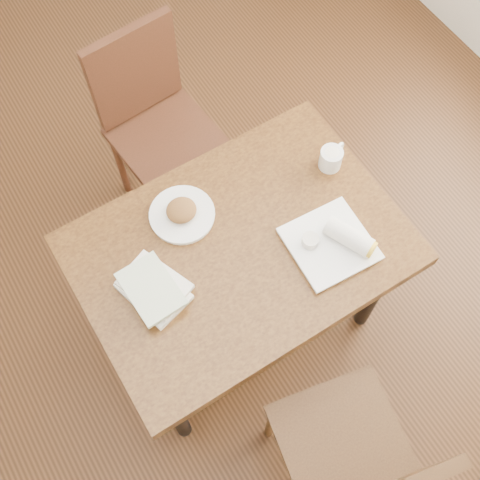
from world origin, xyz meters
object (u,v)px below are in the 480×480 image
chair_near (357,464)px  plate_burrito (336,242)px  plate_scone (182,213)px  book_stack (153,289)px  coffee_mug (331,158)px  table (240,257)px  chair_far (154,117)px

chair_near → plate_burrito: bearing=62.2°
plate_scone → book_stack: 0.30m
coffee_mug → plate_burrito: size_ratio=0.42×
table → plate_burrito: (0.28, -0.17, 0.12)m
table → chair_near: 0.80m
table → coffee_mug: coffee_mug is taller
chair_near → book_stack: size_ratio=3.55×
chair_near → plate_scone: size_ratio=4.06×
chair_far → plate_scone: chair_far is taller
plate_scone → plate_burrito: size_ratio=0.81×
table → plate_burrito: 0.35m
table → chair_near: chair_near is taller
plate_burrito → chair_near: bearing=-117.8°
chair_near → plate_scone: chair_near is taller
plate_burrito → chair_far: bearing=102.4°
chair_far → book_stack: size_ratio=3.55×
coffee_mug → book_stack: size_ratio=0.45×
chair_far → coffee_mug: size_ratio=7.87×
plate_scone → book_stack: (-0.22, -0.20, 0.01)m
chair_far → table: bearing=-94.8°
table → chair_far: chair_far is taller
chair_far → coffee_mug: 0.84m
chair_near → book_stack: 0.88m
table → book_stack: (-0.33, 0.01, 0.12)m
chair_near → chair_far: same height
chair_near → plate_scone: (-0.07, 1.00, 0.22)m
table → plate_scone: (-0.11, 0.21, 0.11)m
plate_scone → chair_near: bearing=-86.2°
table → chair_near: bearing=-93.2°
table → chair_far: 0.81m
coffee_mug → plate_scone: bearing=170.2°
plate_scone → plate_burrito: 0.55m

